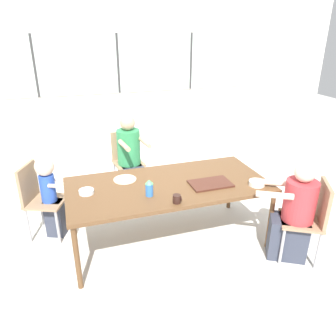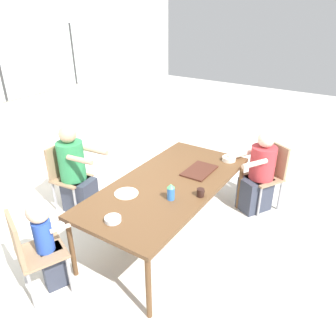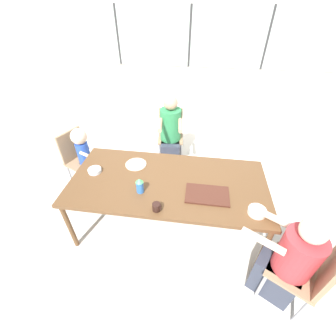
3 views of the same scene
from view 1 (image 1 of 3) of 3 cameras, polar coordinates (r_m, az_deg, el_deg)
ground_plane at (r=3.83m, az=0.00°, el=-12.41°), size 16.00×16.00×0.00m
wall_back_with_windows at (r=5.84m, az=-8.61°, el=14.95°), size 8.40×0.08×2.80m
dining_table at (r=3.49m, az=0.00°, el=-3.42°), size 2.11×1.01×0.72m
chair_for_woman_green_shirt at (r=4.81m, az=-7.26°, el=2.13°), size 0.44×0.44×0.87m
chair_for_man_blue_shirt at (r=3.60m, az=23.73°, el=-7.42°), size 0.55×0.55×0.87m
chair_for_toddler at (r=3.95m, az=-21.77°, el=-4.30°), size 0.52×0.52×0.87m
person_woman_green_shirt at (r=4.66m, az=-6.63°, el=1.47°), size 0.39×0.63×1.15m
person_man_blue_shirt at (r=3.58m, az=20.99°, el=-7.82°), size 0.65×0.55×1.07m
person_toddler at (r=3.89m, az=-19.81°, el=-4.40°), size 0.35×0.28×0.97m
food_tray_dark at (r=3.47m, az=7.40°, el=-2.71°), size 0.43×0.28×0.02m
coffee_mug at (r=3.08m, az=1.58°, el=-5.39°), size 0.08×0.08×0.08m
sippy_cup at (r=3.19m, az=-3.28°, el=-3.43°), size 0.08×0.08×0.17m
bowl_white_shallow at (r=3.36m, az=-14.03°, el=-4.02°), size 0.15×0.15×0.04m
bowl_cereal at (r=3.54m, az=15.21°, el=-2.56°), size 0.16×0.16×0.05m
plate_tortillas at (r=3.58m, az=-7.51°, el=-1.98°), size 0.24×0.24×0.01m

